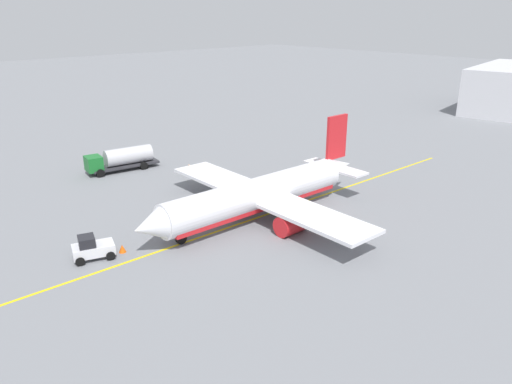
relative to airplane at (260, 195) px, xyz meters
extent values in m
plane|color=slate|center=(0.51, -0.01, -2.56)|extent=(400.00, 400.00, 0.00)
cylinder|color=white|center=(0.51, -0.01, 0.18)|extent=(22.76, 4.14, 3.48)
cube|color=red|center=(0.51, -0.01, -0.78)|extent=(21.48, 3.47, 0.97)
cone|color=white|center=(13.10, -0.38, 0.18)|extent=(3.24, 3.43, 3.34)
cone|color=white|center=(-12.70, 0.37, 0.53)|extent=(4.49, 3.08, 2.95)
cube|color=red|center=(-12.07, 0.35, 4.32)|extent=(3.21, 0.45, 5.20)
cube|color=white|center=(-12.07, 0.35, 0.58)|extent=(2.64, 8.47, 0.24)
cube|color=white|center=(-0.49, 0.01, -0.26)|extent=(5.61, 28.03, 0.36)
cylinder|color=red|center=(0.47, 5.19, -1.51)|extent=(3.26, 2.19, 2.10)
cylinder|color=red|center=(0.16, -5.21, -1.51)|extent=(3.26, 2.19, 2.10)
cylinder|color=#4C4C51|center=(9.95, -0.29, -1.44)|extent=(0.24, 0.24, 1.15)
cylinder|color=black|center=(9.95, -0.29, -2.01)|extent=(1.11, 0.43, 1.10)
cylinder|color=#4C4C51|center=(-1.41, 2.64, -1.44)|extent=(0.24, 0.24, 1.15)
cylinder|color=black|center=(-1.41, 2.64, -2.01)|extent=(1.11, 0.43, 1.10)
cylinder|color=#4C4C51|center=(-1.56, -2.56, -1.44)|extent=(0.24, 0.24, 1.15)
cylinder|color=black|center=(-1.56, -2.56, -2.01)|extent=(1.11, 0.43, 1.10)
cube|color=#2D2D33|center=(2.49, -24.90, -1.86)|extent=(9.55, 3.83, 0.30)
cube|color=#196B28|center=(6.69, -25.52, -0.91)|extent=(2.33, 2.67, 2.00)
cube|color=black|center=(7.58, -25.65, -0.51)|extent=(0.45, 2.00, 0.90)
cylinder|color=silver|center=(1.90, -24.82, -0.56)|extent=(6.75, 3.22, 2.30)
cylinder|color=black|center=(6.48, -24.23, -2.01)|extent=(1.14, 0.51, 1.10)
cylinder|color=black|center=(6.11, -26.70, -2.01)|extent=(1.14, 0.51, 1.10)
cylinder|color=black|center=(0.43, -23.34, -2.01)|extent=(1.14, 0.51, 1.10)
cylinder|color=black|center=(0.06, -25.81, -2.01)|extent=(1.14, 0.51, 1.10)
cube|color=silver|center=(17.37, -3.19, -1.71)|extent=(4.04, 3.01, 0.90)
cube|color=black|center=(17.85, -3.35, -0.81)|extent=(1.82, 1.95, 0.90)
cylinder|color=black|center=(15.83, -3.75, -2.16)|extent=(0.85, 0.53, 0.80)
cylinder|color=black|center=(16.44, -1.84, -2.16)|extent=(0.85, 0.53, 0.80)
cylinder|color=black|center=(18.30, -4.55, -2.16)|extent=(0.85, 0.53, 0.80)
cylinder|color=black|center=(18.92, -2.64, -2.16)|extent=(0.85, 0.53, 0.80)
cube|color=navy|center=(-2.43, -16.46, -2.13)|extent=(0.52, 0.45, 0.85)
cube|color=yellow|center=(-2.43, -16.46, -1.41)|extent=(0.61, 0.51, 0.60)
sphere|color=tan|center=(-2.43, -16.46, -0.97)|extent=(0.24, 0.24, 0.24)
cone|color=#F2590F|center=(14.95, -2.51, -2.19)|extent=(0.67, 0.67, 0.74)
cube|color=#4C515B|center=(-81.58, -14.06, 0.80)|extent=(20.69, 3.66, 6.34)
cube|color=yellow|center=(0.51, -0.01, -2.55)|extent=(70.29, 2.35, 0.01)
camera|label=1|loc=(33.43, 35.97, 18.47)|focal=34.69mm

